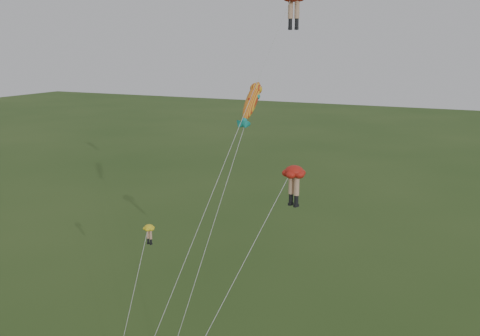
% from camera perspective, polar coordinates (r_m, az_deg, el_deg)
% --- Properties ---
extents(legs_kite_red_high, '(5.11, 14.89, 22.73)m').
position_cam_1_polar(legs_kite_red_high, '(38.38, 5.57, 17.03)').
color(legs_kite_red_high, red).
rests_on(legs_kite_red_high, ground).
extents(legs_kite_red_mid, '(4.91, 9.92, 12.10)m').
position_cam_1_polar(legs_kite_red_mid, '(31.98, 5.62, -1.02)').
color(legs_kite_red_mid, red).
rests_on(legs_kite_red_mid, ground).
extents(legs_kite_yellow, '(0.87, 4.45, 8.20)m').
position_cam_1_polar(legs_kite_yellow, '(33.93, -9.96, -7.62)').
color(legs_kite_yellow, yellow).
rests_on(legs_kite_yellow, ground).
extents(fish_kite, '(1.82, 11.28, 16.85)m').
position_cam_1_polar(fish_kite, '(36.94, 1.20, 7.02)').
color(fish_kite, yellow).
rests_on(fish_kite, ground).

